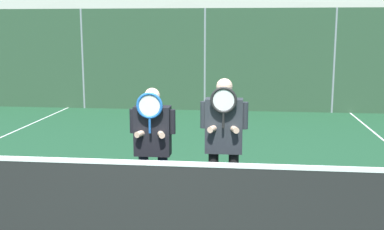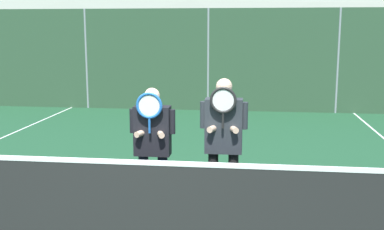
{
  "view_description": "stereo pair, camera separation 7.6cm",
  "coord_description": "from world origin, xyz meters",
  "px_view_note": "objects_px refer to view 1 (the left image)",
  "views": [
    {
      "loc": [
        1.22,
        -5.19,
        2.43
      ],
      "look_at": [
        0.52,
        1.02,
        1.31
      ],
      "focal_mm": 45.0,
      "sensor_mm": 36.0,
      "label": 1
    },
    {
      "loc": [
        1.3,
        -5.18,
        2.43
      ],
      "look_at": [
        0.52,
        1.02,
        1.31
      ],
      "focal_mm": 45.0,
      "sensor_mm": 36.0,
      "label": 2
    }
  ],
  "objects_px": {
    "car_far_left": "(25,69)",
    "player_leftmost": "(153,140)",
    "player_center_left": "(224,136)",
    "car_center": "(292,72)",
    "car_left_of_center": "(152,72)"
  },
  "relations": [
    {
      "from": "car_left_of_center",
      "to": "car_center",
      "type": "relative_size",
      "value": 1.01
    },
    {
      "from": "player_center_left",
      "to": "car_center",
      "type": "height_order",
      "value": "player_center_left"
    },
    {
      "from": "player_leftmost",
      "to": "car_left_of_center",
      "type": "xyz_separation_m",
      "value": [
        -2.23,
        11.4,
        -0.14
      ]
    },
    {
      "from": "car_far_left",
      "to": "player_leftmost",
      "type": "bearing_deg",
      "value": -58.07
    },
    {
      "from": "player_center_left",
      "to": "car_center",
      "type": "relative_size",
      "value": 0.42
    },
    {
      "from": "player_leftmost",
      "to": "car_far_left",
      "type": "bearing_deg",
      "value": 121.93
    },
    {
      "from": "player_center_left",
      "to": "car_far_left",
      "type": "height_order",
      "value": "player_center_left"
    },
    {
      "from": "player_leftmost",
      "to": "car_left_of_center",
      "type": "bearing_deg",
      "value": 101.08
    },
    {
      "from": "player_center_left",
      "to": "car_far_left",
      "type": "xyz_separation_m",
      "value": [
        -8.16,
        11.62,
        -0.19
      ]
    },
    {
      "from": "car_far_left",
      "to": "car_center",
      "type": "height_order",
      "value": "car_center"
    },
    {
      "from": "player_center_left",
      "to": "car_left_of_center",
      "type": "xyz_separation_m",
      "value": [
        -3.15,
        11.41,
        -0.21
      ]
    },
    {
      "from": "player_leftmost",
      "to": "car_left_of_center",
      "type": "relative_size",
      "value": 0.38
    },
    {
      "from": "player_center_left",
      "to": "car_left_of_center",
      "type": "relative_size",
      "value": 0.41
    },
    {
      "from": "car_center",
      "to": "player_leftmost",
      "type": "bearing_deg",
      "value": -103.75
    },
    {
      "from": "player_center_left",
      "to": "car_center",
      "type": "distance_m",
      "value": 11.62
    }
  ]
}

